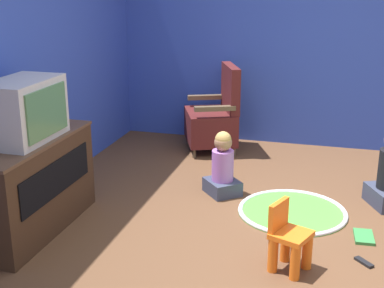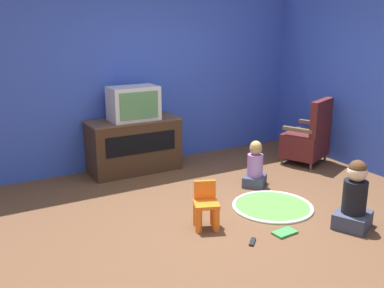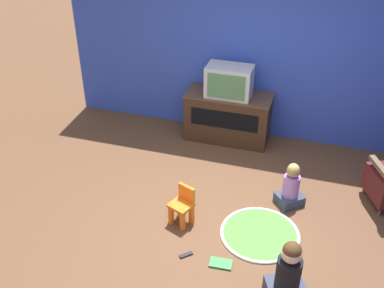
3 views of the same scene
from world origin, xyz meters
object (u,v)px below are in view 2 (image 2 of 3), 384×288
child_watching_left (354,199)px  child_watching_center (255,166)px  black_armchair (308,139)px  book (285,233)px  tv_cabinet (134,145)px  television (134,103)px  remote_control (252,242)px  yellow_kid_chair (206,208)px

child_watching_left → child_watching_center: bearing=70.9°
black_armchair → book: (-1.81, -1.60, -0.36)m
tv_cabinet → television: size_ratio=1.94×
television → remote_control: size_ratio=4.66×
tv_cabinet → yellow_kid_chair: (-0.06, -2.01, -0.17)m
black_armchair → yellow_kid_chair: 2.64m
television → book: size_ratio=2.63×
black_armchair → book: bearing=18.3°
yellow_kid_chair → child_watching_left: child_watching_left is taller
tv_cabinet → yellow_kid_chair: 2.02m
television → child_watching_left: (1.24, -2.71, -0.65)m
child_watching_left → child_watching_center: (-0.14, 1.45, -0.05)m
book → remote_control: (-0.39, 0.01, -0.00)m
child_watching_left → book: (-0.70, 0.22, -0.30)m
child_watching_center → remote_control: 1.56m
book → tv_cabinet: bearing=98.0°
black_armchair → child_watching_left: size_ratio=1.34×
yellow_kid_chair → child_watching_center: (1.16, 0.71, 0.05)m
yellow_kid_chair → book: size_ratio=1.91×
black_armchair → yellow_kid_chair: black_armchair is taller
television → child_watching_center: (1.10, -1.26, -0.71)m
black_armchair → child_watching_left: (-1.11, -1.82, -0.06)m
tv_cabinet → black_armchair: (2.34, -0.93, -0.01)m
television → book: 2.72m
yellow_kid_chair → tv_cabinet: bearing=110.2°
television → black_armchair: size_ratio=0.68×
child_watching_left → book: 0.79m
tv_cabinet → child_watching_center: (1.10, -1.30, -0.12)m
child_watching_center → book: size_ratio=2.38×
television → black_armchair: (2.34, -0.89, -0.59)m
tv_cabinet → yellow_kid_chair: tv_cabinet is taller
yellow_kid_chair → child_watching_left: (1.30, -0.74, 0.10)m
child_watching_center → remote_control: child_watching_center is taller
black_armchair → child_watching_center: 1.30m
black_armchair → remote_control: black_armchair is taller
black_armchair → yellow_kid_chair: bearing=1.0°
book → remote_control: size_ratio=1.77×
yellow_kid_chair → child_watching_center: size_ratio=0.80×
television → yellow_kid_chair: (-0.06, -1.97, -0.75)m
child_watching_left → child_watching_center: 1.46m
remote_control → book: bearing=-44.5°
tv_cabinet → black_armchair: size_ratio=1.31×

